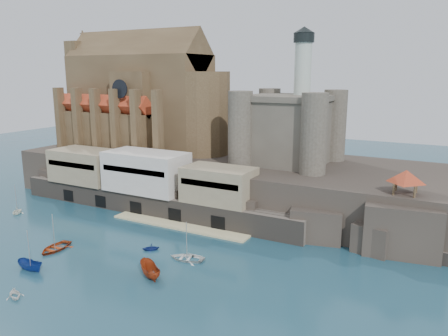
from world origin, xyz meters
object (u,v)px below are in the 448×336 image
object	(u,v)px
castle_keep	(289,126)
boat_2	(31,270)
church	(145,102)
pavilion	(406,178)
boat_0	(55,250)
boat_1	(15,297)

from	to	relation	value
castle_keep	boat_2	xyz separation A→B (m)	(-23.39, -50.07, -18.31)
church	boat_2	xyz separation A→B (m)	(16.82, -50.85, -22.13)
castle_keep	pavilion	size ratio (longest dim) A/B	4.58
boat_0	church	bearing A→B (deg)	100.97
boat_1	boat_2	bearing A→B (deg)	63.79
castle_keep	boat_2	size ratio (longest dim) A/B	5.77
boat_1	boat_2	distance (m)	8.54
church	boat_0	xyz separation A→B (m)	(13.83, -43.59, -22.13)
castle_keep	boat_1	size ratio (longest dim) A/B	9.36
pavilion	boat_0	world-z (taller)	pavilion
church	boat_1	bearing A→B (deg)	-69.00
castle_keep	boat_0	bearing A→B (deg)	-121.63
church	pavilion	world-z (taller)	church
pavilion	boat_2	distance (m)	61.79
church	boat_2	world-z (taller)	church
boat_1	boat_0	bearing A→B (deg)	56.22
church	castle_keep	bearing A→B (deg)	-1.11
pavilion	boat_1	world-z (taller)	pavilion
boat_0	boat_2	bearing A→B (deg)	-74.29
boat_1	castle_keep	bearing A→B (deg)	7.94
boat_1	pavilion	bearing A→B (deg)	-20.92
boat_0	boat_1	size ratio (longest dim) A/B	2.03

